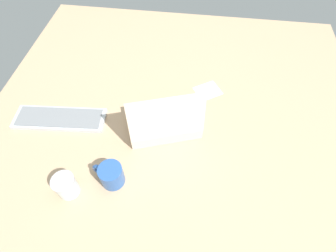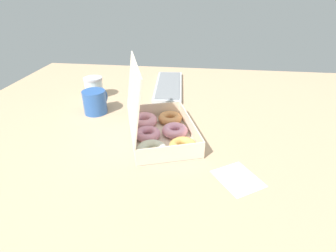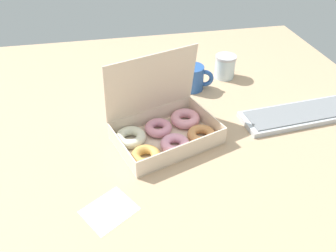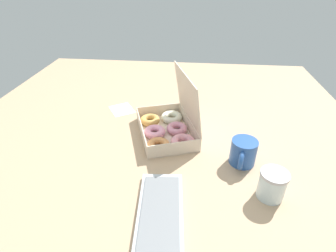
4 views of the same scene
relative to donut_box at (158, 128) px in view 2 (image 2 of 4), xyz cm
name	(u,v)px [view 2 (image 2 of 4)]	position (x,y,z in cm)	size (l,w,h in cm)	color
ground_plane	(168,147)	(-4.69, -4.22, -4.48)	(180.00, 180.00, 2.00)	tan
donut_box	(158,128)	(0.00, 0.00, 0.00)	(36.18, 29.97, 26.77)	beige
keyboard	(169,86)	(48.45, 2.29, -2.41)	(43.01, 16.45, 2.20)	#B5BBC1
coffee_mug	(95,101)	(16.49, 28.56, 1.43)	(13.09, 9.32, 9.56)	#285299
glass_jar	(94,87)	(31.96, 35.17, 1.36)	(8.60, 8.60, 9.58)	silver
paper_napkin	(238,178)	(-19.25, -25.51, -3.40)	(12.17, 10.35, 0.15)	white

